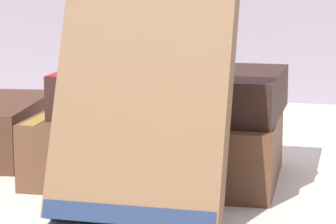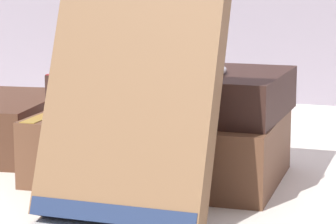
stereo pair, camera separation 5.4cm
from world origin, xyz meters
TOP-DOWN VIEW (x-y plane):
  - ground_plane at (0.00, 0.00)m, footprint 3.00×3.00m
  - book_flat_bottom at (-0.00, 0.04)m, footprint 0.19×0.14m
  - book_flat_top at (0.00, 0.05)m, footprint 0.17×0.12m
  - book_leaning_front at (0.02, -0.06)m, footprint 0.12×0.08m
  - pocket_watch at (0.03, 0.04)m, footprint 0.05×0.05m
  - reading_glasses at (-0.05, 0.20)m, footprint 0.10×0.05m

SIDE VIEW (x-z plane):
  - ground_plane at x=0.00m, z-range 0.00..0.00m
  - reading_glasses at x=-0.05m, z-range 0.00..0.00m
  - book_flat_bottom at x=0.00m, z-range 0.00..0.05m
  - book_flat_top at x=0.00m, z-range 0.05..0.09m
  - book_leaning_front at x=0.02m, z-range -0.01..0.15m
  - pocket_watch at x=0.03m, z-range 0.08..0.09m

